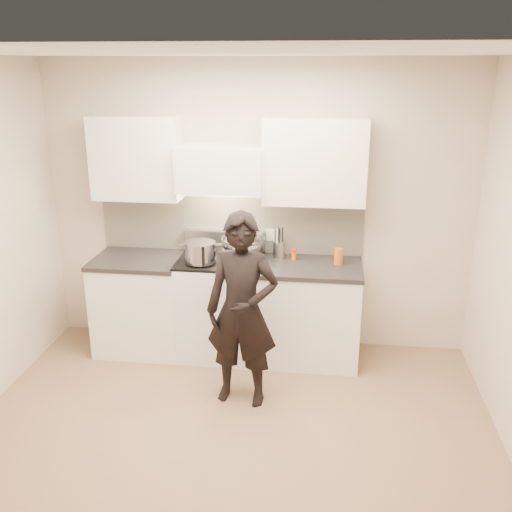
# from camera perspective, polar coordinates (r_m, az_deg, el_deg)

# --- Properties ---
(ground_plane) EXTENTS (4.00, 4.00, 0.00)m
(ground_plane) POSITION_cam_1_polar(r_m,az_deg,el_deg) (4.37, -2.92, -18.49)
(ground_plane) COLOR #80644A
(room_shell) EXTENTS (4.04, 3.54, 2.70)m
(room_shell) POSITION_cam_1_polar(r_m,az_deg,el_deg) (3.99, -3.18, 3.57)
(room_shell) COLOR beige
(room_shell) RESTS_ON ground
(stove) EXTENTS (0.76, 0.65, 0.96)m
(stove) POSITION_cam_1_polar(r_m,az_deg,el_deg) (5.39, -3.51, -4.99)
(stove) COLOR white
(stove) RESTS_ON ground
(counter_right) EXTENTS (0.92, 0.67, 0.92)m
(counter_right) POSITION_cam_1_polar(r_m,az_deg,el_deg) (5.31, 5.36, -5.57)
(counter_right) COLOR white
(counter_right) RESTS_ON ground
(counter_left) EXTENTS (0.82, 0.67, 0.92)m
(counter_left) POSITION_cam_1_polar(r_m,az_deg,el_deg) (5.59, -11.43, -4.62)
(counter_left) COLOR white
(counter_left) RESTS_ON ground
(wok) EXTENTS (0.40, 0.49, 0.33)m
(wok) POSITION_cam_1_polar(r_m,az_deg,el_deg) (5.24, -1.31, 1.25)
(wok) COLOR #9F9EB0
(wok) RESTS_ON stove
(stock_pot) EXTENTS (0.39, 0.30, 0.18)m
(stock_pot) POSITION_cam_1_polar(r_m,az_deg,el_deg) (5.08, -5.59, 0.41)
(stock_pot) COLOR #9F9EB0
(stock_pot) RESTS_ON stove
(utensil_crock) EXTENTS (0.11, 0.11, 0.29)m
(utensil_crock) POSITION_cam_1_polar(r_m,az_deg,el_deg) (5.29, 2.33, 0.76)
(utensil_crock) COLOR #AAA9AE
(utensil_crock) RESTS_ON counter_right
(spice_jar) EXTENTS (0.04, 0.04, 0.10)m
(spice_jar) POSITION_cam_1_polar(r_m,az_deg,el_deg) (5.26, 3.83, 0.17)
(spice_jar) COLOR #C66206
(spice_jar) RESTS_ON counter_right
(oil_glass) EXTENTS (0.08, 0.08, 0.15)m
(oil_glass) POSITION_cam_1_polar(r_m,az_deg,el_deg) (5.18, 8.26, -0.01)
(oil_glass) COLOR #AE5A15
(oil_glass) RESTS_ON counter_right
(person) EXTENTS (0.62, 0.44, 1.59)m
(person) POSITION_cam_1_polar(r_m,az_deg,el_deg) (4.50, -1.40, -5.50)
(person) COLOR black
(person) RESTS_ON ground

